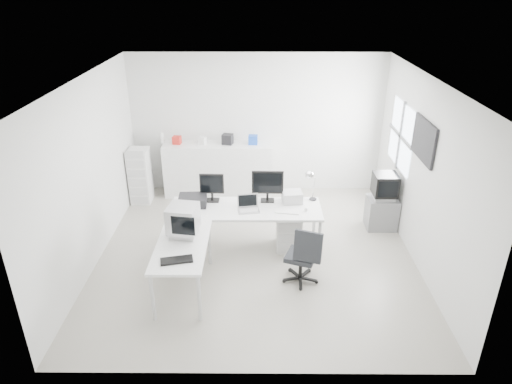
{
  "coord_description": "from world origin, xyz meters",
  "views": [
    {
      "loc": [
        0.04,
        -6.29,
        4.08
      ],
      "look_at": [
        0.0,
        0.2,
        1.0
      ],
      "focal_mm": 32.0,
      "sensor_mm": 36.0,
      "label": 1
    }
  ],
  "objects_px": {
    "tv_cabinet": "(381,213)",
    "lcd_monitor_large": "(268,186)",
    "side_desk": "(183,267)",
    "crt_monitor": "(183,220)",
    "filing_cabinet": "(140,176)",
    "inkjet_printer": "(193,200)",
    "drawer_pedestal": "(289,231)",
    "office_chair": "(301,253)",
    "crt_tv": "(385,187)",
    "laptop": "(249,205)",
    "sideboard": "(219,169)",
    "main_desk": "(246,228)",
    "laser_printer": "(292,197)",
    "lcd_monitor_small": "(212,187)"
  },
  "relations": [
    {
      "from": "office_chair",
      "to": "crt_tv",
      "type": "relative_size",
      "value": 1.86
    },
    {
      "from": "tv_cabinet",
      "to": "crt_tv",
      "type": "distance_m",
      "value": 0.51
    },
    {
      "from": "inkjet_printer",
      "to": "lcd_monitor_large",
      "type": "bearing_deg",
      "value": 4.14
    },
    {
      "from": "lcd_monitor_large",
      "to": "sideboard",
      "type": "height_order",
      "value": "lcd_monitor_large"
    },
    {
      "from": "lcd_monitor_small",
      "to": "laptop",
      "type": "relative_size",
      "value": 1.54
    },
    {
      "from": "lcd_monitor_small",
      "to": "lcd_monitor_large",
      "type": "height_order",
      "value": "lcd_monitor_large"
    },
    {
      "from": "tv_cabinet",
      "to": "lcd_monitor_large",
      "type": "bearing_deg",
      "value": -166.95
    },
    {
      "from": "laptop",
      "to": "office_chair",
      "type": "xyz_separation_m",
      "value": [
        0.77,
        -0.77,
        -0.39
      ]
    },
    {
      "from": "side_desk",
      "to": "tv_cabinet",
      "type": "height_order",
      "value": "side_desk"
    },
    {
      "from": "crt_monitor",
      "to": "filing_cabinet",
      "type": "height_order",
      "value": "crt_monitor"
    },
    {
      "from": "laptop",
      "to": "tv_cabinet",
      "type": "distance_m",
      "value": 2.54
    },
    {
      "from": "main_desk",
      "to": "lcd_monitor_small",
      "type": "bearing_deg",
      "value": 155.56
    },
    {
      "from": "laser_printer",
      "to": "crt_tv",
      "type": "relative_size",
      "value": 0.63
    },
    {
      "from": "side_desk",
      "to": "inkjet_printer",
      "type": "bearing_deg",
      "value": 90.0
    },
    {
      "from": "laser_printer",
      "to": "tv_cabinet",
      "type": "distance_m",
      "value": 1.8
    },
    {
      "from": "main_desk",
      "to": "tv_cabinet",
      "type": "bearing_deg",
      "value": 16.83
    },
    {
      "from": "tv_cabinet",
      "to": "crt_tv",
      "type": "relative_size",
      "value": 1.14
    },
    {
      "from": "crt_tv",
      "to": "filing_cabinet",
      "type": "distance_m",
      "value": 4.62
    },
    {
      "from": "main_desk",
      "to": "laptop",
      "type": "xyz_separation_m",
      "value": [
        0.05,
        -0.1,
        0.48
      ]
    },
    {
      "from": "inkjet_printer",
      "to": "tv_cabinet",
      "type": "bearing_deg",
      "value": 7.89
    },
    {
      "from": "side_desk",
      "to": "crt_monitor",
      "type": "distance_m",
      "value": 0.67
    },
    {
      "from": "office_chair",
      "to": "lcd_monitor_large",
      "type": "bearing_deg",
      "value": 133.15
    },
    {
      "from": "side_desk",
      "to": "laptop",
      "type": "distance_m",
      "value": 1.43
    },
    {
      "from": "side_desk",
      "to": "drawer_pedestal",
      "type": "bearing_deg",
      "value": 36.57
    },
    {
      "from": "sideboard",
      "to": "laser_printer",
      "type": "bearing_deg",
      "value": -54.18
    },
    {
      "from": "inkjet_printer",
      "to": "tv_cabinet",
      "type": "distance_m",
      "value": 3.34
    },
    {
      "from": "crt_monitor",
      "to": "main_desk",
      "type": "bearing_deg",
      "value": 53.79
    },
    {
      "from": "office_chair",
      "to": "crt_tv",
      "type": "xyz_separation_m",
      "value": [
        1.56,
        1.59,
        0.33
      ]
    },
    {
      "from": "lcd_monitor_small",
      "to": "crt_tv",
      "type": "bearing_deg",
      "value": 10.46
    },
    {
      "from": "laser_printer",
      "to": "office_chair",
      "type": "distance_m",
      "value": 1.16
    },
    {
      "from": "main_desk",
      "to": "lcd_monitor_small",
      "type": "distance_m",
      "value": 0.87
    },
    {
      "from": "inkjet_printer",
      "to": "filing_cabinet",
      "type": "distance_m",
      "value": 2.1
    },
    {
      "from": "laptop",
      "to": "sideboard",
      "type": "distance_m",
      "value": 2.32
    },
    {
      "from": "lcd_monitor_large",
      "to": "drawer_pedestal",
      "type": "bearing_deg",
      "value": -28.41
    },
    {
      "from": "inkjet_printer",
      "to": "crt_tv",
      "type": "bearing_deg",
      "value": 7.89
    },
    {
      "from": "laptop",
      "to": "sideboard",
      "type": "height_order",
      "value": "sideboard"
    },
    {
      "from": "office_chair",
      "to": "tv_cabinet",
      "type": "bearing_deg",
      "value": 65.9
    },
    {
      "from": "crt_monitor",
      "to": "tv_cabinet",
      "type": "height_order",
      "value": "crt_monitor"
    },
    {
      "from": "main_desk",
      "to": "tv_cabinet",
      "type": "distance_m",
      "value": 2.49
    },
    {
      "from": "lcd_monitor_large",
      "to": "laser_printer",
      "type": "height_order",
      "value": "lcd_monitor_large"
    },
    {
      "from": "tv_cabinet",
      "to": "sideboard",
      "type": "height_order",
      "value": "sideboard"
    },
    {
      "from": "inkjet_printer",
      "to": "crt_tv",
      "type": "relative_size",
      "value": 0.88
    },
    {
      "from": "drawer_pedestal",
      "to": "lcd_monitor_large",
      "type": "height_order",
      "value": "lcd_monitor_large"
    },
    {
      "from": "sideboard",
      "to": "filing_cabinet",
      "type": "distance_m",
      "value": 1.55
    },
    {
      "from": "main_desk",
      "to": "tv_cabinet",
      "type": "relative_size",
      "value": 4.22
    },
    {
      "from": "lcd_monitor_large",
      "to": "filing_cabinet",
      "type": "bearing_deg",
      "value": 150.04
    },
    {
      "from": "crt_monitor",
      "to": "side_desk",
      "type": "bearing_deg",
      "value": -81.21
    },
    {
      "from": "inkjet_printer",
      "to": "office_chair",
      "type": "xyz_separation_m",
      "value": [
        1.67,
        -0.97,
        -0.36
      ]
    },
    {
      "from": "lcd_monitor_small",
      "to": "laser_printer",
      "type": "xyz_separation_m",
      "value": [
        1.3,
        -0.03,
        -0.16
      ]
    },
    {
      "from": "tv_cabinet",
      "to": "inkjet_printer",
      "type": "bearing_deg",
      "value": -169.12
    }
  ]
}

